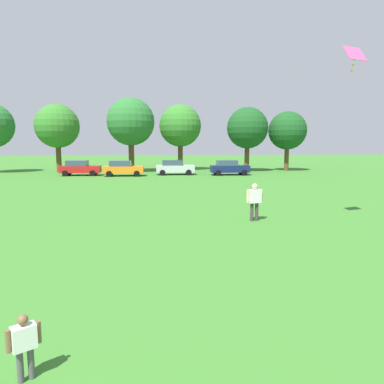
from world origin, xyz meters
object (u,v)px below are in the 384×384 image
child_kite_flyer (24,342)px  tree_center_left (131,122)px  tree_far_right (288,131)px  parked_car_red_0 (80,168)px  parked_car_navy_3 (229,167)px  adult_bystander (255,199)px  parked_car_silver_2 (174,167)px  tree_left (57,126)px  kite (355,55)px  tree_right (247,128)px  parked_car_orange_1 (123,168)px  tree_center_right (180,126)px

child_kite_flyer → tree_center_left: size_ratio=0.11×
tree_far_right → parked_car_red_0: bearing=-169.1°
parked_car_navy_3 → adult_bystander: bearing=-98.5°
parked_car_silver_2 → tree_left: tree_left is taller
parked_car_navy_3 → tree_center_left: bearing=153.8°
kite → tree_right: size_ratio=0.13×
tree_left → tree_far_right: 29.04m
kite → adult_bystander: bearing=163.3°
kite → parked_car_red_0: 31.46m
parked_car_silver_2 → parked_car_navy_3: size_ratio=1.00×
parked_car_silver_2 → parked_car_navy_3: same height
kite → tree_right: tree_right is taller
adult_bystander → tree_center_left: 30.79m
tree_left → tree_right: size_ratio=1.03×
parked_car_orange_1 → tree_center_right: tree_center_right is taller
adult_bystander → parked_car_silver_2: bearing=-99.3°
kite → parked_car_navy_3: bearing=90.4°
parked_car_red_0 → tree_center_left: tree_center_left is taller
parked_car_red_0 → parked_car_silver_2: (10.52, -0.01, 0.00)m
parked_car_red_0 → tree_left: bearing=124.6°
adult_bystander → parked_car_orange_1: (-8.24, 23.63, -0.17)m
tree_right → parked_car_navy_3: bearing=-122.3°
kite → tree_center_left: 32.58m
child_kite_flyer → parked_car_orange_1: size_ratio=0.24×
tree_center_left → tree_right: (14.62, -0.26, -0.70)m
tree_center_left → tree_far_right: (20.05, 0.26, -1.00)m
child_kite_flyer → tree_center_left: 40.31m
tree_left → adult_bystander: bearing=-60.9°
parked_car_red_0 → tree_center_right: 14.64m
tree_center_left → tree_center_right: (6.28, 2.70, -0.33)m
parked_car_orange_1 → kite: bearing=-64.2°
adult_bystander → parked_car_orange_1: bearing=-86.0°
kite → tree_far_right: (8.59, 30.75, -1.94)m
parked_car_silver_2 → tree_center_left: bearing=138.0°
child_kite_flyer → parked_car_silver_2: size_ratio=0.24×
tree_left → tree_right: (23.60, -0.86, -0.17)m
parked_car_navy_3 → kite: bearing=-89.6°
parked_car_silver_2 → tree_left: 15.83m
adult_bystander → tree_right: (6.90, 29.10, 4.44)m
tree_left → tree_center_left: tree_center_left is taller
parked_car_navy_3 → tree_center_right: bearing=121.2°
child_kite_flyer → tree_far_right: bearing=31.3°
adult_bystander → kite: kite is taller
parked_car_red_0 → tree_center_right: (11.64, 7.35, 4.98)m
parked_car_red_0 → parked_car_silver_2: same height
kite → tree_center_right: (-5.18, 33.18, -1.27)m
adult_bystander → tree_center_right: bearing=-102.6°
parked_car_red_0 → child_kite_flyer: bearing=-79.2°
parked_car_orange_1 → tree_far_right: size_ratio=0.56×
child_kite_flyer → parked_car_red_0: bearing=67.1°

